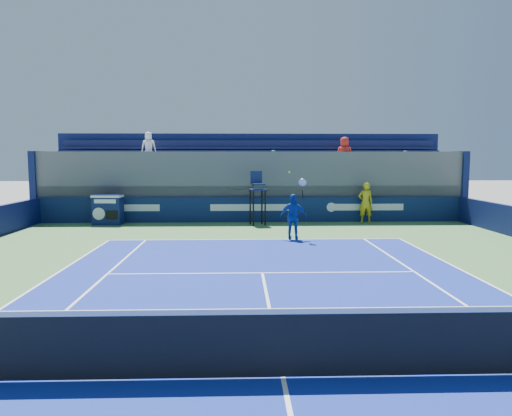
{
  "coord_description": "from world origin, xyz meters",
  "views": [
    {
      "loc": [
        -0.6,
        -6.68,
        3.09
      ],
      "look_at": [
        0.0,
        11.5,
        1.25
      ],
      "focal_mm": 35.0,
      "sensor_mm": 36.0,
      "label": 1
    }
  ],
  "objects_px": {
    "tennis_net": "(283,341)",
    "match_clock": "(108,209)",
    "tennis_player": "(294,216)",
    "ball_person": "(365,202)",
    "umpire_chair": "(257,192)"
  },
  "relations": [
    {
      "from": "match_clock",
      "to": "umpire_chair",
      "type": "relative_size",
      "value": 0.56
    },
    {
      "from": "tennis_net",
      "to": "match_clock",
      "type": "distance_m",
      "value": 17.68
    },
    {
      "from": "ball_person",
      "to": "tennis_net",
      "type": "distance_m",
      "value": 17.48
    },
    {
      "from": "ball_person",
      "to": "tennis_player",
      "type": "height_order",
      "value": "tennis_player"
    },
    {
      "from": "tennis_net",
      "to": "match_clock",
      "type": "xyz_separation_m",
      "value": [
        -6.68,
        16.36,
        0.19
      ]
    },
    {
      "from": "umpire_chair",
      "to": "tennis_player",
      "type": "relative_size",
      "value": 0.96
    },
    {
      "from": "umpire_chair",
      "to": "tennis_player",
      "type": "height_order",
      "value": "tennis_player"
    },
    {
      "from": "umpire_chair",
      "to": "ball_person",
      "type": "bearing_deg",
      "value": 5.9
    },
    {
      "from": "match_clock",
      "to": "tennis_net",
      "type": "bearing_deg",
      "value": -67.81
    },
    {
      "from": "match_clock",
      "to": "tennis_player",
      "type": "height_order",
      "value": "tennis_player"
    },
    {
      "from": "tennis_net",
      "to": "tennis_player",
      "type": "distance_m",
      "value": 12.02
    },
    {
      "from": "tennis_net",
      "to": "umpire_chair",
      "type": "distance_m",
      "value": 16.13
    },
    {
      "from": "tennis_player",
      "to": "tennis_net",
      "type": "bearing_deg",
      "value": -96.85
    },
    {
      "from": "ball_person",
      "to": "match_clock",
      "type": "bearing_deg",
      "value": 1.39
    },
    {
      "from": "ball_person",
      "to": "tennis_player",
      "type": "xyz_separation_m",
      "value": [
        -3.93,
        -4.7,
        -0.1
      ]
    }
  ]
}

